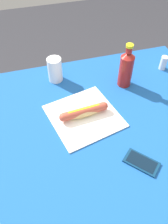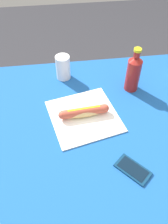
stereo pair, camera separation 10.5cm
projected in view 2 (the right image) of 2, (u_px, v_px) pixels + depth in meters
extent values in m
plane|color=#2D2D33|center=(95.00, 194.00, 1.60)|extent=(6.00, 6.00, 0.00)
cylinder|color=brown|center=(155.00, 113.00, 1.61)|extent=(0.07, 0.07, 0.72)
cylinder|color=brown|center=(18.00, 127.00, 1.53)|extent=(0.07, 0.07, 0.72)
cube|color=brown|center=(101.00, 126.00, 1.06)|extent=(1.08, 0.87, 0.03)
cube|color=#19519E|center=(101.00, 123.00, 1.04)|extent=(1.14, 0.93, 0.00)
cube|color=white|center=(84.00, 116.00, 1.07)|extent=(0.35, 0.35, 0.01)
ellipsoid|color=#E5BC75|center=(84.00, 112.00, 1.05)|extent=(0.18, 0.06, 0.04)
cylinder|color=#BC4C38|center=(84.00, 112.00, 1.04)|extent=(0.19, 0.05, 0.04)
sphere|color=#BC4C38|center=(63.00, 115.00, 1.03)|extent=(0.04, 0.04, 0.04)
sphere|color=#BC4C38|center=(105.00, 108.00, 1.06)|extent=(0.04, 0.04, 0.04)
cube|color=yellow|center=(84.00, 109.00, 1.03)|extent=(0.14, 0.02, 0.00)
cube|color=#0A2D4C|center=(133.00, 169.00, 0.89)|extent=(0.14, 0.14, 0.01)
cube|color=black|center=(133.00, 169.00, 0.88)|extent=(0.11, 0.12, 0.00)
cylinder|color=maroon|center=(133.00, 75.00, 1.14)|extent=(0.07, 0.07, 0.16)
cone|color=maroon|center=(136.00, 59.00, 1.07)|extent=(0.07, 0.07, 0.02)
cylinder|color=maroon|center=(137.00, 54.00, 1.05)|extent=(0.03, 0.03, 0.03)
cylinder|color=yellow|center=(138.00, 50.00, 1.03)|extent=(0.03, 0.03, 0.01)
cylinder|color=white|center=(63.00, 67.00, 1.21)|extent=(0.07, 0.07, 0.13)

